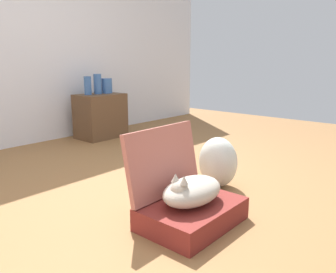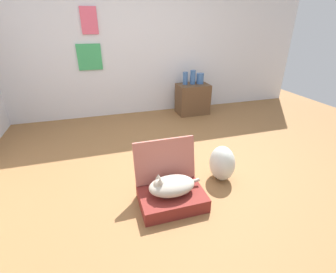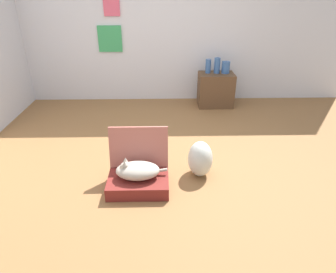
{
  "view_description": "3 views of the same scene",
  "coord_description": "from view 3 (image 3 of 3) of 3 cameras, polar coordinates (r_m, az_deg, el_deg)",
  "views": [
    {
      "loc": [
        -1.88,
        -1.66,
        0.98
      ],
      "look_at": [
        -0.33,
        -0.32,
        0.53
      ],
      "focal_mm": 36.5,
      "sensor_mm": 36.0,
      "label": 1
    },
    {
      "loc": [
        -0.89,
        -2.21,
        1.59
      ],
      "look_at": [
        -0.26,
        -0.14,
        0.55
      ],
      "focal_mm": 25.23,
      "sensor_mm": 36.0,
      "label": 2
    },
    {
      "loc": [
        -0.08,
        -3.0,
        1.87
      ],
      "look_at": [
        -0.01,
        0.1,
        0.29
      ],
      "focal_mm": 31.64,
      "sensor_mm": 36.0,
      "label": 3
    }
  ],
  "objects": [
    {
      "name": "ground_plane",
      "position": [
        3.54,
        0.24,
        -4.86
      ],
      "size": [
        7.68,
        7.68,
        0.0
      ],
      "primitive_type": "plane",
      "color": "olive",
      "rests_on": "ground"
    },
    {
      "name": "wall_back",
      "position": [
        5.29,
        -0.46,
        20.88
      ],
      "size": [
        6.4,
        0.15,
        2.6
      ],
      "color": "silver",
      "rests_on": "ground"
    },
    {
      "name": "suitcase_base",
      "position": [
        3.08,
        -5.71,
        -8.83
      ],
      "size": [
        0.62,
        0.44,
        0.14
      ],
      "primitive_type": "cube",
      "color": "maroon",
      "rests_on": "ground"
    },
    {
      "name": "suitcase_lid",
      "position": [
        3.12,
        -5.67,
        -2.04
      ],
      "size": [
        0.62,
        0.12,
        0.44
      ],
      "primitive_type": "cube",
      "rotation": [
        1.38,
        0.0,
        0.0
      ],
      "color": "#B26356",
      "rests_on": "suitcase_base"
    },
    {
      "name": "cat",
      "position": [
        3.0,
        -5.99,
        -6.48
      ],
      "size": [
        0.52,
        0.28,
        0.21
      ],
      "color": "#B2A899",
      "rests_on": "suitcase_base"
    },
    {
      "name": "plastic_bag_white",
      "position": [
        3.23,
        6.22,
        -4.29
      ],
      "size": [
        0.27,
        0.32,
        0.4
      ],
      "primitive_type": "ellipsoid",
      "color": "silver",
      "rests_on": "ground"
    },
    {
      "name": "side_table",
      "position": [
        5.19,
        9.15,
        8.89
      ],
      "size": [
        0.58,
        0.41,
        0.56
      ],
      "primitive_type": "cube",
      "color": "brown",
      "rests_on": "ground"
    },
    {
      "name": "vase_tall",
      "position": [
        5.1,
        7.74,
        13.28
      ],
      "size": [
        0.09,
        0.09,
        0.23
      ],
      "primitive_type": "cylinder",
      "color": "#38609E",
      "rests_on": "side_table"
    },
    {
      "name": "vase_short",
      "position": [
        5.14,
        11.06,
        12.94
      ],
      "size": [
        0.13,
        0.13,
        0.19
      ],
      "primitive_type": "cylinder",
      "color": "#38609E",
      "rests_on": "side_table"
    },
    {
      "name": "vase_round",
      "position": [
        5.11,
        9.43,
        13.34
      ],
      "size": [
        0.1,
        0.1,
        0.25
      ],
      "primitive_type": "cylinder",
      "color": "#38609E",
      "rests_on": "side_table"
    }
  ]
}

